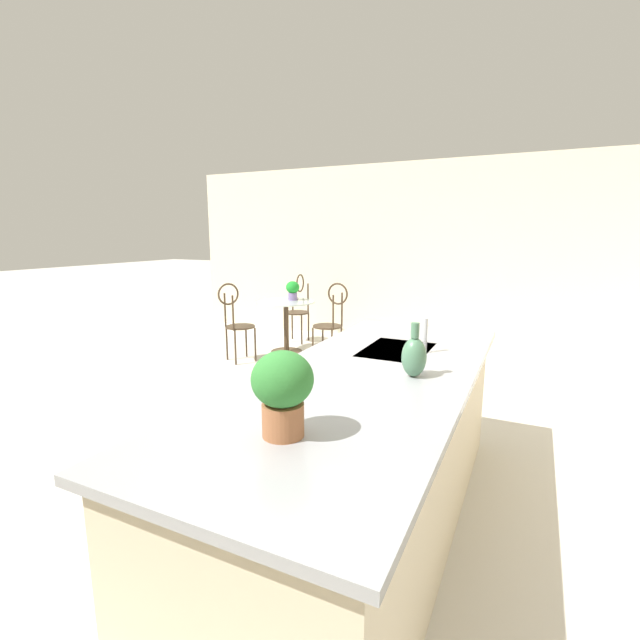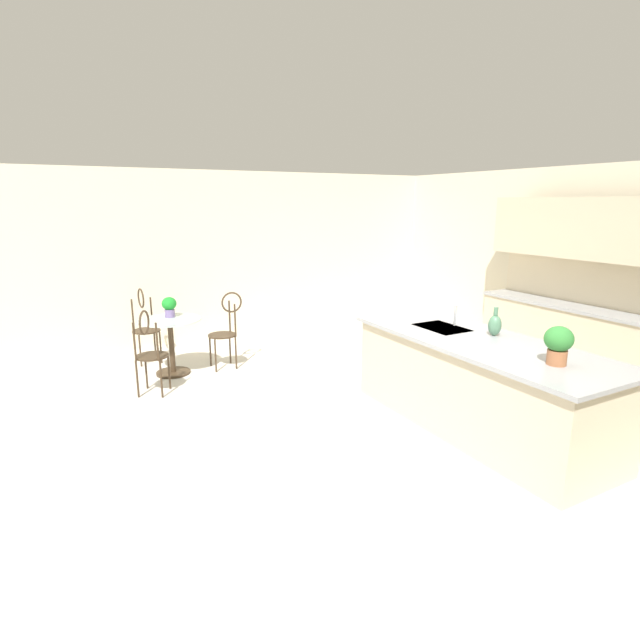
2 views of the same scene
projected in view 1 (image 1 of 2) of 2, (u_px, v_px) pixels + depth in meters
The scene contains 11 objects.
ground_plane at pixel (268, 468), 3.20m from camera, with size 40.00×40.00×0.00m, color beige.
wall_left_window at pixel (418, 254), 6.71m from camera, with size 0.12×7.80×2.70m, color beige.
kitchen_island at pixel (366, 451), 2.48m from camera, with size 2.80×1.06×0.92m.
bistro_table at pixel (286, 322), 6.20m from camera, with size 0.80×0.80×0.74m.
chair_near_window at pixel (298, 305), 6.90m from camera, with size 0.50×0.41×1.04m.
chair_by_island at pixel (331, 318), 5.81m from camera, with size 0.39×0.49×1.04m.
chair_toward_desk at pixel (236, 319), 5.78m from camera, with size 0.52×0.52×1.04m.
sink_faucet at pixel (425, 336), 2.78m from camera, with size 0.02×0.02×0.22m, color #B2B5BA.
potted_plant_on_table at pixel (293, 289), 6.22m from camera, with size 0.19×0.19×0.27m.
potted_plant_counter_far at pixel (283, 388), 1.62m from camera, with size 0.23×0.23×0.32m.
vase_on_counter at pixel (414, 356), 2.32m from camera, with size 0.13×0.13×0.29m.
Camera 1 is at (2.48, 1.62, 1.66)m, focal length 25.00 mm.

